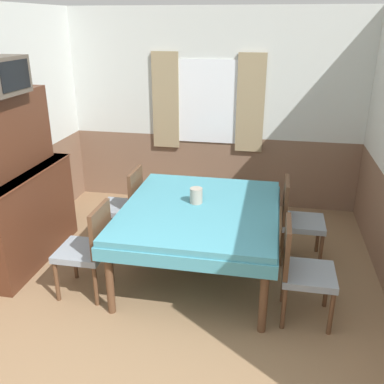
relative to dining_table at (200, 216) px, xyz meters
name	(u,v)px	position (x,y,z in m)	size (l,w,h in m)	color
wall_back	(213,110)	(-0.17, 1.92, 0.66)	(4.30, 0.09, 2.60)	silver
dining_table	(200,216)	(0.00, 0.00, 0.00)	(1.51, 1.72, 0.75)	teal
chair_left_near	(89,247)	(-0.95, -0.51, -0.16)	(0.44, 0.44, 0.90)	brown
chair_left_far	(125,204)	(-0.95, 0.51, -0.16)	(0.44, 0.44, 0.90)	brown
chair_right_near	(301,268)	(0.95, -0.51, -0.16)	(0.44, 0.44, 0.90)	brown
chair_right_far	(297,217)	(0.95, 0.51, -0.16)	(0.44, 0.44, 0.90)	brown
sideboard	(20,195)	(-1.89, -0.05, 0.10)	(0.46, 1.43, 1.78)	#4C2819
tv	(1,76)	(-1.85, -0.10, 1.30)	(0.29, 0.54, 0.35)	#51473D
vase	(196,196)	(-0.06, 0.09, 0.18)	(0.12, 0.12, 0.15)	#A39989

